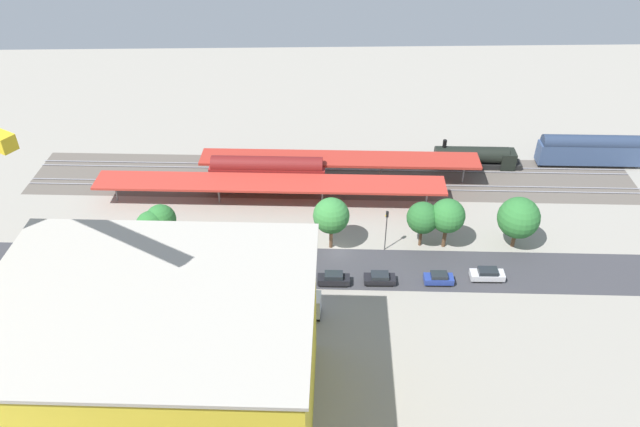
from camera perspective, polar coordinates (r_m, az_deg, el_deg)
ground_plane at (r=91.17m, az=1.65°, el=-3.62°), size 169.98×169.98×0.00m
rail_bed at (r=108.11m, az=1.13°, el=3.43°), size 106.85×19.87×0.01m
street_asphalt at (r=88.27m, az=1.76°, el=-5.18°), size 106.57×14.72×0.01m
track_rails at (r=108.02m, az=1.13°, el=3.51°), size 106.09×13.45×0.12m
platform_canopy_near at (r=99.68m, az=-4.75°, el=2.87°), size 57.66×8.57×4.09m
platform_canopy_far at (r=105.03m, az=1.85°, el=5.14°), size 48.28×7.80×4.59m
locomotive at (r=113.91m, az=14.61°, el=5.13°), size 15.88×3.81×5.34m
passenger_coach at (r=120.40m, az=24.10°, el=5.49°), size 18.83×3.84×6.09m
freight_coach_far at (r=103.95m, az=-4.96°, el=3.92°), size 19.74×4.02×6.08m
parked_car_0 at (r=89.17m, az=15.44°, el=-5.58°), size 4.86×2.05×1.79m
parked_car_1 at (r=86.99m, az=11.08°, el=-6.05°), size 4.16×1.91×1.73m
parked_car_2 at (r=85.86m, az=5.62°, el=-6.13°), size 4.47×2.02×1.65m
parked_car_3 at (r=85.30m, az=1.29°, el=-6.19°), size 4.60×1.96×1.85m
parked_car_4 at (r=85.18m, az=-3.44°, el=-6.41°), size 4.15×2.14×1.63m
parked_car_5 at (r=85.55m, az=-8.36°, el=-6.50°), size 4.41×1.99×1.83m
parked_car_6 at (r=87.14m, az=-13.13°, el=-6.35°), size 4.69×2.16×1.64m
construction_building at (r=65.75m, az=-14.75°, el=-13.62°), size 32.14×24.64×18.34m
construction_roof_slab at (r=59.14m, az=-16.11°, el=-7.66°), size 32.77×25.27×0.40m
box_truck_0 at (r=80.50m, az=-3.30°, el=-8.53°), size 9.82×3.44×3.43m
box_truck_1 at (r=83.38m, az=-17.27°, el=-8.73°), size 9.80×3.60×3.16m
street_tree_0 at (r=90.59m, az=9.64°, el=-0.40°), size 4.81×4.81×7.53m
street_tree_1 at (r=91.84m, az=-15.57°, el=-1.14°), size 4.52×4.52×6.92m
street_tree_2 at (r=93.71m, az=18.17°, el=-0.39°), size 6.22×6.22×8.39m
street_tree_3 at (r=90.75m, az=11.91°, el=-0.23°), size 5.14×5.14×8.23m
street_tree_4 at (r=92.34m, az=-14.73°, el=-0.56°), size 4.54×4.54×7.19m
street_tree_5 at (r=88.50m, az=1.07°, el=-0.22°), size 5.38×5.38×8.55m
traffic_light at (r=89.27m, az=6.26°, el=-1.08°), size 0.50×0.36×7.01m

